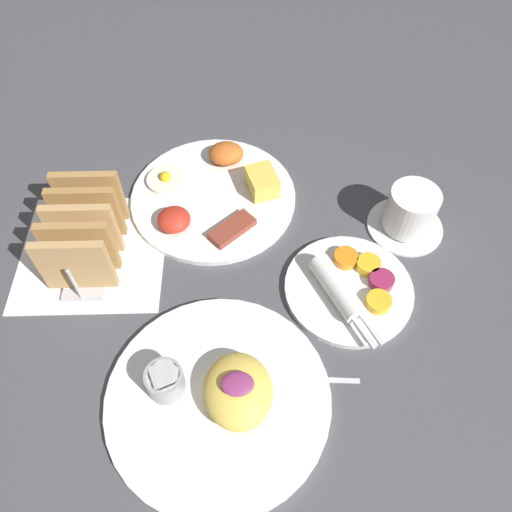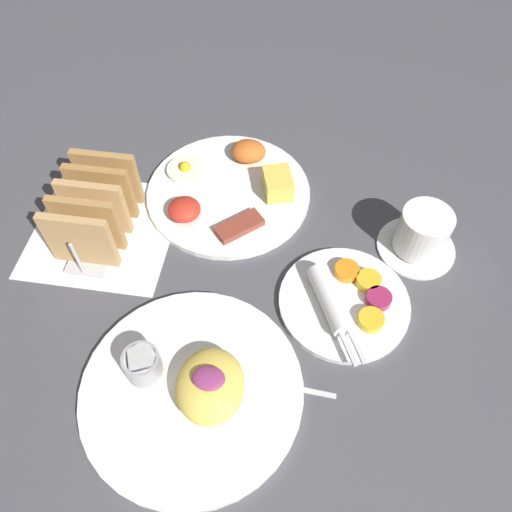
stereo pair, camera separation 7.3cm
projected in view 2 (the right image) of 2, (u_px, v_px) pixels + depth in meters
ground_plane at (207, 283)px, 0.74m from camera, size 3.00×3.00×0.00m
napkin_flat at (104, 230)px, 0.80m from camera, size 0.22×0.22×0.00m
plate_breakfast at (229, 189)px, 0.83m from camera, size 0.27×0.27×0.05m
plate_condiments at (344, 301)px, 0.71m from camera, size 0.19×0.20×0.04m
plate_foreground at (193, 386)px, 0.63m from camera, size 0.29×0.29×0.06m
toast_rack at (95, 209)px, 0.75m from camera, size 0.10×0.18×0.10m
coffee_cup at (422, 234)px, 0.75m from camera, size 0.12×0.12×0.08m
teaspoon at (269, 382)px, 0.65m from camera, size 0.13×0.02×0.01m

